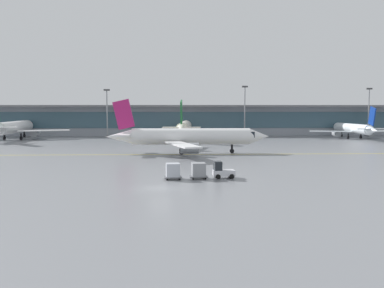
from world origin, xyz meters
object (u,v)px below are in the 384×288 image
gate_airplane_1 (184,128)px  apron_light_mast_3 (369,110)px  gate_airplane_2 (353,129)px  apron_light_mast_2 (245,109)px  baggage_tug (222,171)px  taxiing_regional_jet (189,137)px  cargo_dolly_lead (199,170)px  apron_light_mast_1 (107,111)px  cargo_dolly_trailing (173,171)px  gate_airplane_0 (14,128)px

gate_airplane_1 → apron_light_mast_3: size_ratio=2.19×
gate_airplane_2 → apron_light_mast_3: 12.50m
gate_airplane_1 → apron_light_mast_3: (56.45, 9.85, 4.87)m
apron_light_mast_2 → apron_light_mast_3: bearing=0.4°
baggage_tug → apron_light_mast_2: (14.42, 75.75, 7.48)m
baggage_tug → gate_airplane_1: bearing=87.2°
taxiing_regional_jet → cargo_dolly_lead: size_ratio=13.76×
gate_airplane_1 → gate_airplane_2: gate_airplane_1 is taller
gate_airplane_2 → baggage_tug: (-44.44, -68.09, -1.85)m
taxiing_regional_jet → apron_light_mast_1: bearing=116.1°
cargo_dolly_lead → apron_light_mast_3: bearing=47.8°
baggage_tug → cargo_dolly_trailing: (-5.98, -0.66, 0.16)m
gate_airplane_1 → cargo_dolly_lead: bearing=-175.4°
cargo_dolly_trailing → taxiing_regional_jet: bearing=78.8°
apron_light_mast_2 → taxiing_regional_jet: bearing=-110.8°
taxiing_regional_jet → cargo_dolly_lead: (0.56, -29.14, -2.05)m
gate_airplane_2 → apron_light_mast_2: apron_light_mast_2 is taller
gate_airplane_2 → taxiing_regional_jet: taxiing_regional_jet is taller
gate_airplane_0 → apron_light_mast_2: (65.57, 8.94, 5.10)m
gate_airplane_1 → cargo_dolly_trailing: 66.90m
gate_airplane_1 → apron_light_mast_2: apron_light_mast_2 is taller
baggage_tug → apron_light_mast_3: (52.47, 76.02, 7.20)m
taxiing_regional_jet → apron_light_mast_2: (17.86, 46.93, 5.27)m
cargo_dolly_lead → apron_light_mast_2: bearing=70.9°
baggage_tug → gate_airplane_0: bearing=121.2°
baggage_tug → apron_light_mast_2: bearing=73.0°
gate_airplane_2 → taxiing_regional_jet: size_ratio=0.89×
gate_airplane_1 → gate_airplane_2: size_ratio=1.18×
baggage_tug → cargo_dolly_trailing: size_ratio=1.21×
gate_airplane_2 → cargo_dolly_trailing: (-50.42, -68.74, -1.68)m
apron_light_mast_1 → baggage_tug: bearing=-70.4°
cargo_dolly_lead → gate_airplane_0: bearing=119.5°
cargo_dolly_trailing → apron_light_mast_1: apron_light_mast_1 is taller
cargo_dolly_trailing → gate_airplane_0: bearing=117.5°
apron_light_mast_1 → gate_airplane_0: bearing=-159.7°
apron_light_mast_2 → apron_light_mast_3: size_ratio=1.04×
apron_light_mast_1 → gate_airplane_2: bearing=-6.1°
gate_airplane_0 → cargo_dolly_trailing: (45.16, -67.47, -2.21)m
gate_airplane_2 → gate_airplane_1: bearing=89.7°
gate_airplane_0 → taxiing_regional_jet: gate_airplane_0 is taller
gate_airplane_0 → apron_light_mast_3: apron_light_mast_3 is taller
gate_airplane_0 → gate_airplane_1: 47.17m
taxiing_regional_jet → apron_light_mast_2: bearing=68.6°
gate_airplane_0 → gate_airplane_1: bearing=-94.2°
gate_airplane_0 → gate_airplane_1: (47.16, -0.64, -0.05)m
gate_airplane_1 → taxiing_regional_jet: 37.35m
apron_light_mast_1 → apron_light_mast_3: apron_light_mast_3 is taller
cargo_dolly_lead → apron_light_mast_2: (17.30, 76.07, 7.32)m
gate_airplane_2 → apron_light_mast_1: 72.02m
gate_airplane_1 → apron_light_mast_1: apron_light_mast_1 is taller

